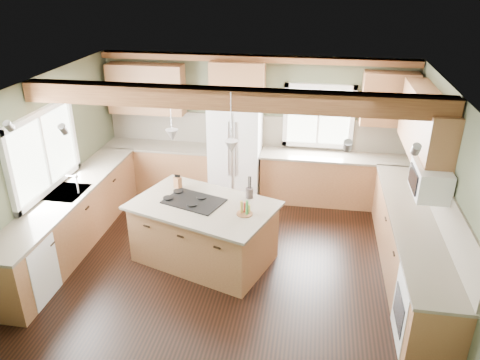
# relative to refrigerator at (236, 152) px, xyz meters

# --- Properties ---
(floor) EXTENTS (5.60, 5.60, 0.00)m
(floor) POSITION_rel_refrigerator_xyz_m (0.30, -2.12, -0.90)
(floor) COLOR black
(floor) RESTS_ON ground
(ceiling) EXTENTS (5.60, 5.60, 0.00)m
(ceiling) POSITION_rel_refrigerator_xyz_m (0.30, -2.12, 1.70)
(ceiling) COLOR silver
(ceiling) RESTS_ON wall_back
(wall_back) EXTENTS (5.60, 0.00, 5.60)m
(wall_back) POSITION_rel_refrigerator_xyz_m (0.30, 0.38, 0.40)
(wall_back) COLOR #495139
(wall_back) RESTS_ON ground
(wall_left) EXTENTS (0.00, 5.00, 5.00)m
(wall_left) POSITION_rel_refrigerator_xyz_m (-2.50, -2.12, 0.40)
(wall_left) COLOR #495139
(wall_left) RESTS_ON ground
(wall_right) EXTENTS (0.00, 5.00, 5.00)m
(wall_right) POSITION_rel_refrigerator_xyz_m (3.10, -2.12, 0.40)
(wall_right) COLOR #495139
(wall_right) RESTS_ON ground
(ceiling_beam) EXTENTS (5.55, 0.26, 0.26)m
(ceiling_beam) POSITION_rel_refrigerator_xyz_m (0.30, -2.12, 1.57)
(ceiling_beam) COLOR #4E2716
(ceiling_beam) RESTS_ON ceiling
(soffit_trim) EXTENTS (5.55, 0.20, 0.10)m
(soffit_trim) POSITION_rel_refrigerator_xyz_m (0.30, 0.28, 1.64)
(soffit_trim) COLOR #4E2716
(soffit_trim) RESTS_ON ceiling
(backsplash_back) EXTENTS (5.58, 0.03, 0.58)m
(backsplash_back) POSITION_rel_refrigerator_xyz_m (0.30, 0.36, 0.31)
(backsplash_back) COLOR brown
(backsplash_back) RESTS_ON wall_back
(backsplash_right) EXTENTS (0.03, 3.70, 0.58)m
(backsplash_right) POSITION_rel_refrigerator_xyz_m (3.08, -2.07, 0.31)
(backsplash_right) COLOR brown
(backsplash_right) RESTS_ON wall_right
(base_cab_back_left) EXTENTS (2.02, 0.60, 0.88)m
(base_cab_back_left) POSITION_rel_refrigerator_xyz_m (-1.49, 0.08, -0.46)
(base_cab_back_left) COLOR brown
(base_cab_back_left) RESTS_ON floor
(counter_back_left) EXTENTS (2.06, 0.64, 0.04)m
(counter_back_left) POSITION_rel_refrigerator_xyz_m (-1.49, 0.08, 0.00)
(counter_back_left) COLOR brown
(counter_back_left) RESTS_ON base_cab_back_left
(base_cab_back_right) EXTENTS (2.62, 0.60, 0.88)m
(base_cab_back_right) POSITION_rel_refrigerator_xyz_m (1.79, 0.08, -0.46)
(base_cab_back_right) COLOR brown
(base_cab_back_right) RESTS_ON floor
(counter_back_right) EXTENTS (2.66, 0.64, 0.04)m
(counter_back_right) POSITION_rel_refrigerator_xyz_m (1.79, 0.08, 0.00)
(counter_back_right) COLOR brown
(counter_back_right) RESTS_ON base_cab_back_right
(base_cab_left) EXTENTS (0.60, 3.70, 0.88)m
(base_cab_left) POSITION_rel_refrigerator_xyz_m (-2.20, -2.07, -0.46)
(base_cab_left) COLOR brown
(base_cab_left) RESTS_ON floor
(counter_left) EXTENTS (0.64, 3.74, 0.04)m
(counter_left) POSITION_rel_refrigerator_xyz_m (-2.20, -2.07, 0.00)
(counter_left) COLOR brown
(counter_left) RESTS_ON base_cab_left
(base_cab_right) EXTENTS (0.60, 3.70, 0.88)m
(base_cab_right) POSITION_rel_refrigerator_xyz_m (2.80, -2.07, -0.46)
(base_cab_right) COLOR brown
(base_cab_right) RESTS_ON floor
(counter_right) EXTENTS (0.64, 3.74, 0.04)m
(counter_right) POSITION_rel_refrigerator_xyz_m (2.80, -2.07, 0.00)
(counter_right) COLOR brown
(counter_right) RESTS_ON base_cab_right
(upper_cab_back_left) EXTENTS (1.40, 0.35, 0.90)m
(upper_cab_back_left) POSITION_rel_refrigerator_xyz_m (-1.69, 0.21, 1.05)
(upper_cab_back_left) COLOR brown
(upper_cab_back_left) RESTS_ON wall_back
(upper_cab_over_fridge) EXTENTS (0.96, 0.35, 0.70)m
(upper_cab_over_fridge) POSITION_rel_refrigerator_xyz_m (-0.00, 0.21, 1.25)
(upper_cab_over_fridge) COLOR brown
(upper_cab_over_fridge) RESTS_ON wall_back
(upper_cab_right) EXTENTS (0.35, 2.20, 0.90)m
(upper_cab_right) POSITION_rel_refrigerator_xyz_m (2.92, -1.22, 1.05)
(upper_cab_right) COLOR brown
(upper_cab_right) RESTS_ON wall_right
(upper_cab_back_corner) EXTENTS (0.90, 0.35, 0.90)m
(upper_cab_back_corner) POSITION_rel_refrigerator_xyz_m (2.60, 0.21, 1.05)
(upper_cab_back_corner) COLOR brown
(upper_cab_back_corner) RESTS_ON wall_back
(window_left) EXTENTS (0.04, 1.60, 1.05)m
(window_left) POSITION_rel_refrigerator_xyz_m (-2.48, -2.07, 0.65)
(window_left) COLOR white
(window_left) RESTS_ON wall_left
(window_back) EXTENTS (1.10, 0.04, 1.00)m
(window_back) POSITION_rel_refrigerator_xyz_m (1.45, 0.36, 0.65)
(window_back) COLOR white
(window_back) RESTS_ON wall_back
(sink) EXTENTS (0.50, 0.65, 0.03)m
(sink) POSITION_rel_refrigerator_xyz_m (-2.20, -2.07, 0.01)
(sink) COLOR #262628
(sink) RESTS_ON counter_left
(faucet) EXTENTS (0.02, 0.02, 0.28)m
(faucet) POSITION_rel_refrigerator_xyz_m (-2.02, -2.07, 0.15)
(faucet) COLOR #B2B2B7
(faucet) RESTS_ON sink
(dishwasher) EXTENTS (0.60, 0.60, 0.84)m
(dishwasher) POSITION_rel_refrigerator_xyz_m (-2.19, -3.37, -0.47)
(dishwasher) COLOR white
(dishwasher) RESTS_ON floor
(oven) EXTENTS (0.60, 0.72, 0.84)m
(oven) POSITION_rel_refrigerator_xyz_m (2.79, -3.37, -0.47)
(oven) COLOR white
(oven) RESTS_ON floor
(microwave) EXTENTS (0.40, 0.70, 0.38)m
(microwave) POSITION_rel_refrigerator_xyz_m (2.88, -2.17, 0.65)
(microwave) COLOR white
(microwave) RESTS_ON wall_right
(pendant_left) EXTENTS (0.18, 0.18, 0.16)m
(pendant_left) POSITION_rel_refrigerator_xyz_m (-0.54, -1.97, 0.98)
(pendant_left) COLOR #B2B2B7
(pendant_left) RESTS_ON ceiling
(pendant_right) EXTENTS (0.18, 0.18, 0.16)m
(pendant_right) POSITION_rel_refrigerator_xyz_m (0.34, -2.27, 0.98)
(pendant_right) COLOR #B2B2B7
(pendant_right) RESTS_ON ceiling
(refrigerator) EXTENTS (0.90, 0.74, 1.80)m
(refrigerator) POSITION_rel_refrigerator_xyz_m (0.00, 0.00, 0.00)
(refrigerator) COLOR silver
(refrigerator) RESTS_ON floor
(island) EXTENTS (2.14, 1.69, 0.88)m
(island) POSITION_rel_refrigerator_xyz_m (-0.10, -2.12, -0.46)
(island) COLOR brown
(island) RESTS_ON floor
(island_top) EXTENTS (2.30, 1.85, 0.04)m
(island_top) POSITION_rel_refrigerator_xyz_m (-0.10, -2.12, 0.00)
(island_top) COLOR brown
(island_top) RESTS_ON island
(cooktop) EXTENTS (0.94, 0.78, 0.02)m
(cooktop) POSITION_rel_refrigerator_xyz_m (-0.25, -2.07, 0.03)
(cooktop) COLOR black
(cooktop) RESTS_ON island_top
(knife_block) EXTENTS (0.13, 0.12, 0.18)m
(knife_block) POSITION_rel_refrigerator_xyz_m (-0.60, -1.66, 0.11)
(knife_block) COLOR brown
(knife_block) RESTS_ON island_top
(utensil_crock) EXTENTS (0.15, 0.15, 0.15)m
(utensil_crock) POSITION_rel_refrigerator_xyz_m (0.52, -1.80, 0.10)
(utensil_crock) COLOR #3E3832
(utensil_crock) RESTS_ON island_top
(bottle_tray) EXTENTS (0.27, 0.27, 0.21)m
(bottle_tray) POSITION_rel_refrigerator_xyz_m (0.53, -2.31, 0.12)
(bottle_tray) COLOR brown
(bottle_tray) RESTS_ON island_top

